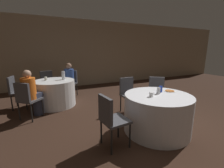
# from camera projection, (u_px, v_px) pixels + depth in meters

# --- Properties ---
(ground_plane) EXTENTS (16.00, 16.00, 0.00)m
(ground_plane) POSITION_uv_depth(u_px,v_px,m) (151.00, 129.00, 2.99)
(ground_plane) COLOR #382319
(wall_back) EXTENTS (16.00, 0.06, 2.80)m
(wall_back) POSITION_uv_depth(u_px,v_px,m) (88.00, 54.00, 6.57)
(wall_back) COLOR gray
(wall_back) RESTS_ON ground_plane
(table_near) EXTENTS (1.25, 1.25, 0.73)m
(table_near) POSITION_uv_depth(u_px,v_px,m) (157.00, 113.00, 2.88)
(table_near) COLOR silver
(table_near) RESTS_ON ground_plane
(table_far) EXTENTS (1.10, 1.10, 0.73)m
(table_far) POSITION_uv_depth(u_px,v_px,m) (55.00, 93.00, 4.22)
(table_far) COLOR white
(table_far) RESTS_ON ground_plane
(chair_near_west) EXTENTS (0.44, 0.44, 0.87)m
(chair_near_west) POSITION_uv_depth(u_px,v_px,m) (110.00, 117.00, 2.33)
(chair_near_west) COLOR #47474C
(chair_near_west) RESTS_ON ground_plane
(chair_near_north) EXTENTS (0.41, 0.41, 0.87)m
(chair_near_north) POSITION_uv_depth(u_px,v_px,m) (128.00, 91.00, 3.75)
(chair_near_north) COLOR #47474C
(chair_near_north) RESTS_ON ground_plane
(chair_near_northeast) EXTENTS (0.56, 0.56, 0.87)m
(chair_near_northeast) POSITION_uv_depth(u_px,v_px,m) (156.00, 91.00, 3.82)
(chair_near_northeast) COLOR #47474C
(chair_near_northeast) RESTS_ON ground_plane
(chair_far_west) EXTENTS (0.47, 0.47, 0.87)m
(chair_far_west) POSITION_uv_depth(u_px,v_px,m) (16.00, 89.00, 3.95)
(chair_far_west) COLOR #47474C
(chair_far_west) RESTS_ON ground_plane
(chair_far_southwest) EXTENTS (0.56, 0.56, 0.87)m
(chair_far_southwest) POSITION_uv_depth(u_px,v_px,m) (26.00, 97.00, 3.29)
(chair_far_southwest) COLOR #47474C
(chair_far_southwest) RESTS_ON ground_plane
(chair_far_northeast) EXTENTS (0.56, 0.56, 0.87)m
(chair_far_northeast) POSITION_uv_depth(u_px,v_px,m) (71.00, 81.00, 5.10)
(chair_far_northeast) COLOR #47474C
(chair_far_northeast) RESTS_ON ground_plane
(chair_far_north) EXTENTS (0.46, 0.46, 0.87)m
(chair_far_north) POSITION_uv_depth(u_px,v_px,m) (47.00, 81.00, 4.96)
(chair_far_north) COLOR #47474C
(chair_far_north) RESTS_ON ground_plane
(person_orange_shirt) EXTENTS (0.44, 0.45, 1.13)m
(person_orange_shirt) POSITION_uv_depth(u_px,v_px,m) (32.00, 94.00, 3.44)
(person_orange_shirt) COLOR #33384C
(person_orange_shirt) RESTS_ON ground_plane
(person_blue_shirt) EXTENTS (0.43, 0.46, 1.13)m
(person_blue_shirt) POSITION_uv_depth(u_px,v_px,m) (68.00, 80.00, 4.93)
(person_blue_shirt) COLOR #33384C
(person_blue_shirt) RESTS_ON ground_plane
(pizza_plate_near) EXTENTS (0.22, 0.22, 0.02)m
(pizza_plate_near) POSITION_uv_depth(u_px,v_px,m) (170.00, 91.00, 3.04)
(pizza_plate_near) COLOR white
(pizza_plate_near) RESTS_ON table_near
(soda_can_blue) EXTENTS (0.07, 0.07, 0.12)m
(soda_can_blue) POSITION_uv_depth(u_px,v_px,m) (161.00, 89.00, 2.98)
(soda_can_blue) COLOR #1E38A5
(soda_can_blue) RESTS_ON table_near
(soda_can_silver) EXTENTS (0.07, 0.07, 0.12)m
(soda_can_silver) POSITION_uv_depth(u_px,v_px,m) (158.00, 91.00, 2.87)
(soda_can_silver) COLOR silver
(soda_can_silver) RESTS_ON table_near
(cup_near) EXTENTS (0.07, 0.07, 0.09)m
(cup_near) POSITION_uv_depth(u_px,v_px,m) (151.00, 94.00, 2.68)
(cup_near) COLOR white
(cup_near) RESTS_ON table_near
(bottle_far) EXTENTS (0.09, 0.09, 0.24)m
(bottle_far) POSITION_uv_depth(u_px,v_px,m) (63.00, 75.00, 4.24)
(bottle_far) COLOR silver
(bottle_far) RESTS_ON table_far
(cup_far) EXTENTS (0.07, 0.07, 0.10)m
(cup_far) POSITION_uv_depth(u_px,v_px,m) (46.00, 79.00, 4.15)
(cup_far) COLOR silver
(cup_far) RESTS_ON table_far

